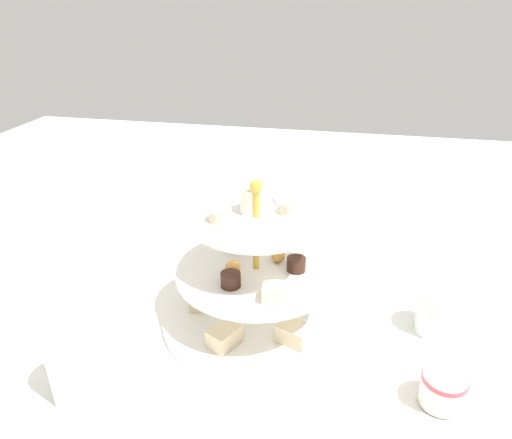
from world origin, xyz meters
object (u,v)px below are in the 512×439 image
Objects in this scene: tiered_serving_stand at (256,282)px; water_glass_tall_right at (73,360)px; water_glass_short_left at (437,312)px; butter_knife_left at (146,246)px; teacup_with_saucer at (442,392)px.

tiered_serving_stand reaches higher than water_glass_tall_right.
water_glass_short_left is 0.59m from butter_knife_left.
water_glass_tall_right is 0.41m from butter_knife_left.
water_glass_short_left is 0.81× the size of teacup_with_saucer.
water_glass_tall_right reaches higher than butter_knife_left.
water_glass_tall_right is (-0.21, 0.20, -0.01)m from tiered_serving_stand.
butter_knife_left is (0.40, 0.08, -0.06)m from water_glass_tall_right.
teacup_with_saucer is at bearing -115.43° from tiered_serving_stand.
water_glass_short_left is at bearing -64.24° from water_glass_tall_right.
tiered_serving_stand is 1.82× the size of butter_knife_left.
water_glass_tall_right reaches higher than water_glass_short_left.
tiered_serving_stand is 2.62× the size of water_glass_tall_right.
teacup_with_saucer reaches higher than butter_knife_left.
tiered_serving_stand is at bearing -44.11° from water_glass_tall_right.
water_glass_tall_right is at bearing 56.37° from butter_knife_left.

